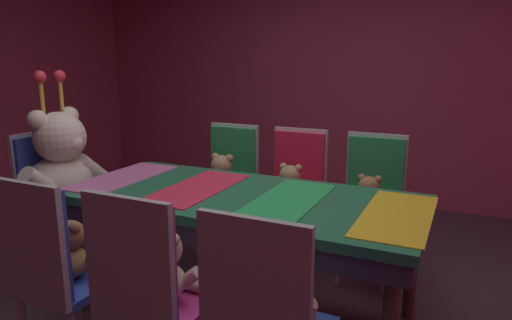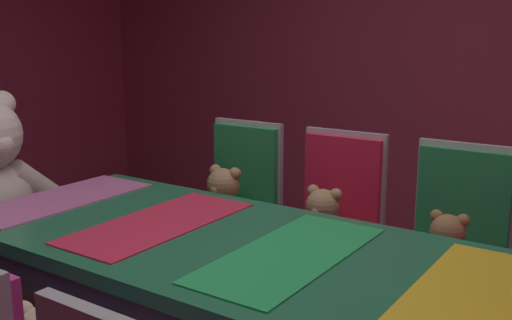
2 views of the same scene
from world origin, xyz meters
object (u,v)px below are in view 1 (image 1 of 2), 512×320
(teddy_left_0, at_px, (278,300))
(chair_left_1, at_px, (144,284))
(king_teddy_bear, at_px, (64,166))
(banquet_table, at_px, (241,209))
(teddy_right_0, at_px, (368,199))
(chair_left_2, at_px, (47,261))
(chair_right_0, at_px, (373,191))
(teddy_left_1, at_px, (166,270))
(chair_right_1, at_px, (296,182))
(teddy_right_1, at_px, (289,188))
(throne_chair, at_px, (48,186))
(teddy_right_2, at_px, (221,178))
(chair_left_0, at_px, (263,315))
(chair_right_2, at_px, (230,174))
(teddy_left_2, at_px, (72,252))

(teddy_left_0, distance_m, chair_left_1, 0.54)
(king_teddy_bear, bearing_deg, banquet_table, -0.00)
(teddy_right_0, bearing_deg, chair_left_2, -34.30)
(chair_right_0, xyz_separation_m, teddy_right_0, (-0.14, -0.00, -0.02))
(teddy_left_1, distance_m, chair_right_1, 1.58)
(teddy_right_1, relative_size, king_teddy_bear, 0.34)
(chair_right_0, distance_m, throne_chair, 2.28)
(teddy_right_2, bearing_deg, teddy_left_0, 36.62)
(banquet_table, bearing_deg, teddy_right_0, -37.99)
(chair_left_0, bearing_deg, teddy_right_1, 17.97)
(chair_right_2, relative_size, king_teddy_bear, 1.04)
(teddy_right_0, xyz_separation_m, throne_chair, (-0.73, 2.11, 0.02))
(chair_right_1, bearing_deg, chair_left_2, -17.17)
(teddy_right_1, bearing_deg, teddy_right_2, -89.45)
(chair_left_1, height_order, king_teddy_bear, king_teddy_bear)
(banquet_table, xyz_separation_m, chair_right_0, (0.87, -0.57, -0.06))
(teddy_left_0, bearing_deg, chair_right_0, -1.53)
(teddy_left_0, relative_size, chair_left_1, 0.31)
(throne_chair, height_order, king_teddy_bear, king_teddy_bear)
(teddy_left_2, relative_size, teddy_right_1, 0.97)
(chair_left_1, xyz_separation_m, chair_right_2, (1.72, 0.54, 0.00))
(chair_left_2, distance_m, teddy_right_2, 1.59)
(king_teddy_bear, bearing_deg, teddy_right_0, 20.56)
(king_teddy_bear, bearing_deg, chair_right_2, 46.09)
(chair_left_0, relative_size, teddy_left_2, 3.20)
(banquet_table, bearing_deg, chair_left_0, -148.51)
(chair_left_1, xyz_separation_m, teddy_left_2, (0.13, 0.53, -0.01))
(chair_right_0, relative_size, throne_chair, 1.00)
(teddy_right_0, height_order, teddy_right_1, teddy_right_1)
(chair_left_2, bearing_deg, chair_left_1, -88.03)
(teddy_left_0, xyz_separation_m, chair_right_1, (1.58, 0.51, 0.01))
(chair_right_1, bearing_deg, teddy_right_0, 75.75)
(teddy_left_0, bearing_deg, teddy_right_1, 19.63)
(teddy_left_1, height_order, teddy_right_1, teddy_left_1)
(chair_right_2, bearing_deg, teddy_left_0, 33.99)
(teddy_right_1, distance_m, chair_right_2, 0.57)
(banquet_table, bearing_deg, teddy_left_2, 144.30)
(chair_left_2, bearing_deg, chair_right_2, 0.42)
(teddy_right_2, bearing_deg, banquet_table, 36.89)
(chair_right_1, xyz_separation_m, teddy_right_2, (-0.15, 0.55, 0.00))
(chair_left_1, height_order, chair_right_2, same)
(teddy_left_2, relative_size, king_teddy_bear, 0.32)
(teddy_left_2, relative_size, teddy_right_0, 1.04)
(banquet_table, relative_size, chair_right_2, 2.05)
(chair_left_0, xyz_separation_m, throne_chair, (0.86, 2.07, 0.00))
(throne_chair, xyz_separation_m, king_teddy_bear, (0.00, -0.17, 0.17))
(teddy_left_1, bearing_deg, chair_left_1, -180.00)
(chair_left_1, distance_m, chair_left_2, 0.53)
(teddy_right_1, height_order, throne_chair, throne_chair)
(chair_right_1, bearing_deg, chair_right_2, -89.63)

